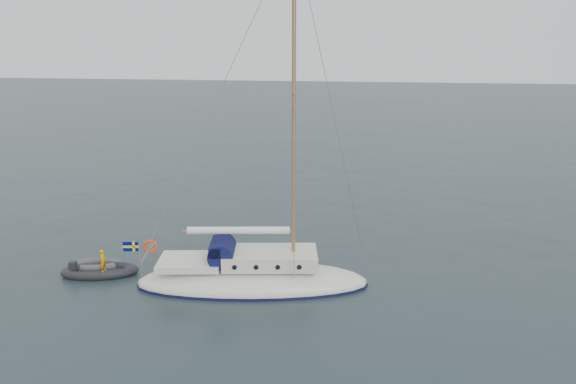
# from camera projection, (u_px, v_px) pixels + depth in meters

# --- Properties ---
(ground) EXTENTS (300.00, 300.00, 0.00)m
(ground) POSITION_uv_depth(u_px,v_px,m) (339.00, 267.00, 26.34)
(ground) COLOR black
(ground) RESTS_ON ground
(sailboat) EXTENTS (10.46, 3.13, 14.89)m
(sailboat) POSITION_uv_depth(u_px,v_px,m) (252.00, 262.00, 23.95)
(sailboat) COLOR #EDE6CF
(sailboat) RESTS_ON ground
(dinghy) EXTENTS (2.64, 1.19, 0.38)m
(dinghy) POSITION_uv_depth(u_px,v_px,m) (95.00, 265.00, 26.13)
(dinghy) COLOR #4E4D53
(dinghy) RESTS_ON ground
(rib) EXTENTS (3.46, 1.57, 1.21)m
(rib) POSITION_uv_depth(u_px,v_px,m) (100.00, 271.00, 25.40)
(rib) COLOR black
(rib) RESTS_ON ground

